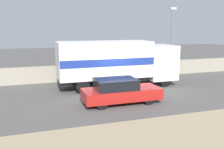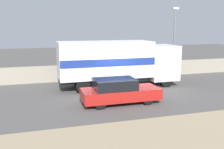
{
  "view_description": "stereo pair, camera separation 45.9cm",
  "coord_description": "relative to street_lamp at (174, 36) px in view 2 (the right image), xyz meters",
  "views": [
    {
      "loc": [
        -5.29,
        -14.34,
        4.3
      ],
      "look_at": [
        -0.37,
        0.55,
        1.32
      ],
      "focal_mm": 40.0,
      "sensor_mm": 36.0,
      "label": 1
    },
    {
      "loc": [
        -4.85,
        -14.47,
        4.3
      ],
      "look_at": [
        -0.37,
        0.55,
        1.32
      ],
      "focal_mm": 40.0,
      "sensor_mm": 36.0,
      "label": 2
    }
  ],
  "objects": [
    {
      "name": "box_truck",
      "position": [
        -5.91,
        -2.33,
        -1.62
      ],
      "size": [
        8.68,
        2.5,
        3.32
      ],
      "color": "silver",
      "rests_on": "ground_plane"
    },
    {
      "name": "stone_wall_backdrop",
      "position": [
        -6.52,
        0.72,
        -2.87
      ],
      "size": [
        60.0,
        0.35,
        1.29
      ],
      "color": "#A39984",
      "rests_on": "ground_plane"
    },
    {
      "name": "street_lamp",
      "position": [
        0.0,
        0.0,
        0.0
      ],
      "size": [
        0.56,
        0.28,
        5.97
      ],
      "color": "slate",
      "rests_on": "ground_plane"
    },
    {
      "name": "ground_plane",
      "position": [
        -6.52,
        -4.82,
        -3.52
      ],
      "size": [
        80.0,
        80.0,
        0.0
      ],
      "primitive_type": "plane",
      "color": "#514F4C"
    },
    {
      "name": "car_hatchback",
      "position": [
        -7.05,
        -6.22,
        -2.8
      ],
      "size": [
        4.45,
        1.73,
        1.44
      ],
      "color": "#B21E19",
      "rests_on": "ground_plane"
    },
    {
      "name": "dirt_shoulder_foreground",
      "position": [
        -6.52,
        -11.24,
        -3.5
      ],
      "size": [
        60.0,
        4.42,
        0.04
      ],
      "color": "#9E896B",
      "rests_on": "ground_plane"
    }
  ]
}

